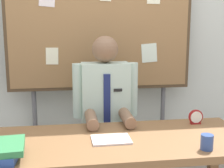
% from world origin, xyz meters
% --- Properties ---
extents(back_wall, '(6.40, 0.08, 2.70)m').
position_xyz_m(back_wall, '(0.00, 1.13, 1.35)').
color(back_wall, silver).
rests_on(back_wall, ground_plane).
extents(desk, '(1.88, 0.75, 0.75)m').
position_xyz_m(desk, '(0.00, 0.00, 0.67)').
color(desk, brown).
rests_on(desk, ground_plane).
extents(person, '(0.55, 0.56, 1.43)m').
position_xyz_m(person, '(0.00, 0.56, 0.67)').
color(person, '#2D2D33').
rests_on(person, ground_plane).
extents(bulletin_board, '(1.73, 0.09, 2.15)m').
position_xyz_m(bulletin_board, '(0.00, 0.93, 1.51)').
color(bulletin_board, '#4C3823').
rests_on(bulletin_board, ground_plane).
extents(book_stack, '(0.24, 0.31, 0.09)m').
position_xyz_m(book_stack, '(-0.69, -0.20, 0.80)').
color(book_stack, '#2D4C99').
rests_on(book_stack, desk).
extents(open_notebook, '(0.26, 0.19, 0.01)m').
position_xyz_m(open_notebook, '(-0.03, -0.02, 0.76)').
color(open_notebook, silver).
rests_on(open_notebook, desk).
extents(desk_clock, '(0.11, 0.04, 0.11)m').
position_xyz_m(desk_clock, '(0.67, 0.24, 0.81)').
color(desk_clock, maroon).
rests_on(desk_clock, desk).
extents(coffee_mug, '(0.08, 0.08, 0.10)m').
position_xyz_m(coffee_mug, '(0.53, -0.26, 0.80)').
color(coffee_mug, '#334C8C').
rests_on(coffee_mug, desk).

